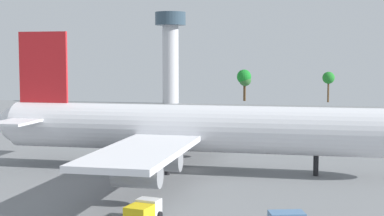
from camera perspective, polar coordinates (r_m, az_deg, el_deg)
ground_plane at (r=80.82m, az=0.00°, el=-6.20°), size 234.83×234.83×0.00m
cargo_airplane at (r=79.92m, az=-0.08°, el=-2.09°), size 58.71×54.04×19.48m
cargo_loader at (r=56.37m, az=-4.83°, el=-10.05°), size 3.22×4.26×1.92m
baggage_tug at (r=108.01m, az=14.60°, el=-2.88°), size 2.55×5.43×2.60m
control_tower at (r=201.35m, az=-2.15°, el=6.02°), size 10.62×10.62×31.55m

